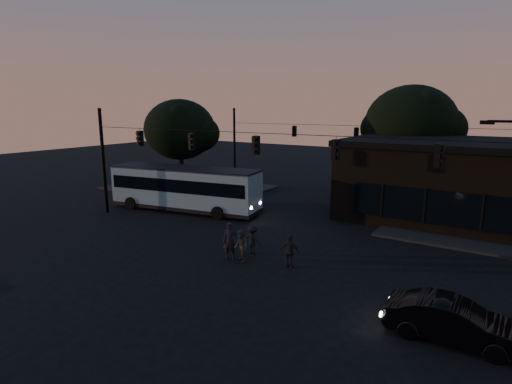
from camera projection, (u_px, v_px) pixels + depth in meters
The scene contains 14 objects.
ground at pixel (211, 268), 19.10m from camera, with size 120.00×120.00×0.00m, color black.
sidewalk_far_right at pixel (511, 233), 24.24m from camera, with size 14.00×10.00×0.15m, color black.
sidewalk_far_left at pixel (190, 187), 38.03m from camera, with size 14.00×10.00×0.15m, color black.
building at pixel (464, 180), 26.91m from camera, with size 15.40×10.41×5.40m.
tree_behind at pixel (411, 124), 33.80m from camera, with size 7.60×7.60×9.43m.
tree_left at pixel (180, 130), 36.07m from camera, with size 6.40×6.40×8.30m.
signal_rig_near at pixel (256, 166), 21.48m from camera, with size 26.24×0.30×7.50m.
signal_rig_far at pixel (356, 147), 34.68m from camera, with size 26.24×0.30×7.50m.
bus at pixel (185, 186), 29.44m from camera, with size 11.79×4.60×3.24m.
car at pixel (454, 321), 12.96m from camera, with size 1.48×4.25×1.40m, color black.
pedestrian_a at pixel (230, 241), 20.00m from camera, with size 0.70×0.46×1.91m, color black.
pedestrian_b at pixel (241, 246), 19.68m from camera, with size 0.79×0.62×1.63m, color #353530.
pedestrian_c at pixel (290, 251), 18.94m from camera, with size 0.97×0.40×1.65m, color black.
pedestrian_d at pixel (253, 240), 20.79m from camera, with size 1.00×0.57×1.54m, color black.
Camera 1 is at (11.55, -13.91, 7.49)m, focal length 28.00 mm.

